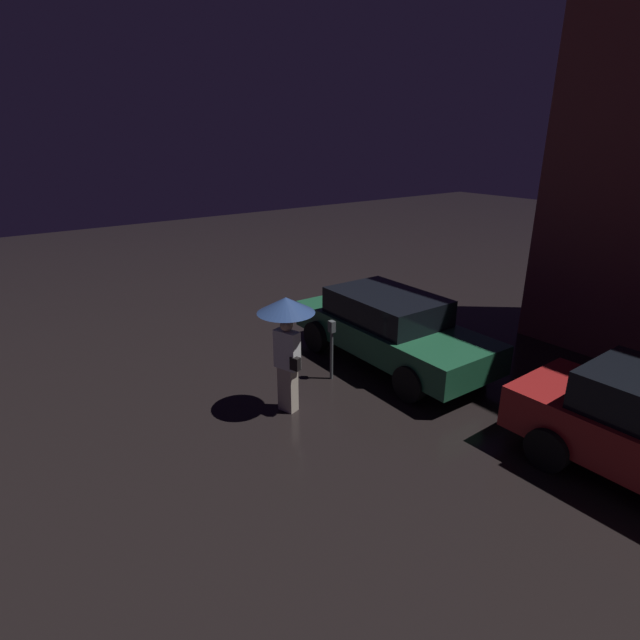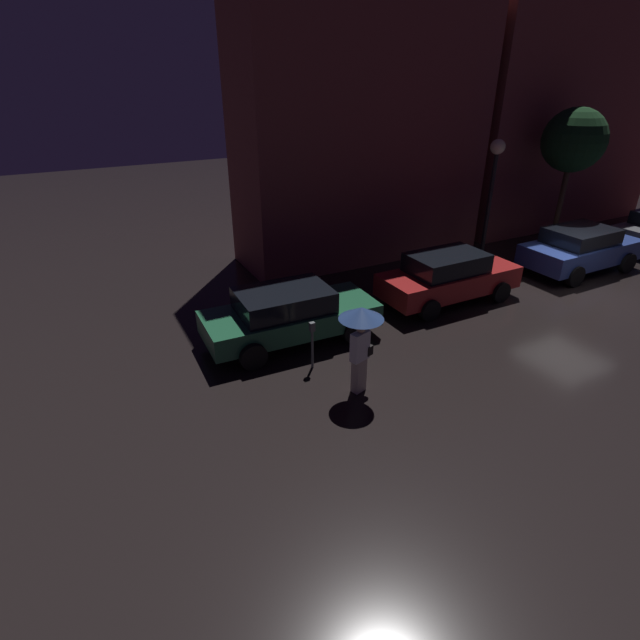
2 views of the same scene
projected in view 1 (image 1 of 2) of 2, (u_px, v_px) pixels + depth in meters
parked_car_green at (390, 327)px, 10.23m from camera, size 4.50×2.01×1.44m
pedestrian_with_umbrella at (286, 326)px, 8.08m from camera, size 0.94×0.94×2.03m
parking_meter at (332, 343)px, 9.46m from camera, size 0.12×0.10×1.19m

